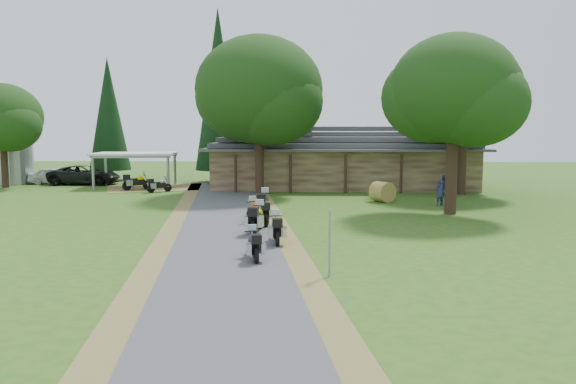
{
  "coord_description": "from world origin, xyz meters",
  "views": [
    {
      "loc": [
        3.13,
        -21.1,
        4.58
      ],
      "look_at": [
        2.27,
        5.69,
        1.6
      ],
      "focal_mm": 35.0,
      "sensor_mm": 36.0,
      "label": 1
    }
  ],
  "objects_px": {
    "silo": "(13,146)",
    "hay_bale": "(382,192)",
    "motorcycle_row_a": "(254,243)",
    "motorcycle_row_b": "(276,228)",
    "car_dark_suv": "(84,170)",
    "motorcycle_carport_a": "(137,181)",
    "motorcycle_row_c": "(257,217)",
    "motorcycle_carport_b": "(159,184)",
    "motorcycle_row_e": "(264,203)",
    "lodge": "(342,156)",
    "carport": "(136,170)",
    "motorcycle_row_d": "(257,211)",
    "car_white_sedan": "(54,173)"
  },
  "relations": [
    {
      "from": "lodge",
      "to": "motorcycle_carport_b",
      "type": "xyz_separation_m",
      "value": [
        -13.66,
        -4.36,
        -1.87
      ]
    },
    {
      "from": "car_white_sedan",
      "to": "motorcycle_carport_b",
      "type": "height_order",
      "value": "car_white_sedan"
    },
    {
      "from": "carport",
      "to": "car_white_sedan",
      "type": "xyz_separation_m",
      "value": [
        -7.74,
        2.4,
        -0.5
      ]
    },
    {
      "from": "lodge",
      "to": "car_dark_suv",
      "type": "bearing_deg",
      "value": 176.6
    },
    {
      "from": "car_white_sedan",
      "to": "motorcycle_row_e",
      "type": "bearing_deg",
      "value": -141.27
    },
    {
      "from": "car_dark_suv",
      "to": "silo",
      "type": "bearing_deg",
      "value": 85.93
    },
    {
      "from": "car_dark_suv",
      "to": "hay_bale",
      "type": "xyz_separation_m",
      "value": [
        23.47,
        -10.75,
        -0.56
      ]
    },
    {
      "from": "car_dark_suv",
      "to": "motorcycle_row_c",
      "type": "height_order",
      "value": "car_dark_suv"
    },
    {
      "from": "silo",
      "to": "motorcycle_row_e",
      "type": "bearing_deg",
      "value": -37.49
    },
    {
      "from": "silo",
      "to": "motorcycle_row_a",
      "type": "xyz_separation_m",
      "value": [
        22.97,
        -27.36,
        -2.62
      ]
    },
    {
      "from": "motorcycle_row_c",
      "to": "motorcycle_row_e",
      "type": "xyz_separation_m",
      "value": [
        -0.07,
        4.85,
        0.02
      ]
    },
    {
      "from": "motorcycle_row_c",
      "to": "hay_bale",
      "type": "height_order",
      "value": "motorcycle_row_c"
    },
    {
      "from": "silo",
      "to": "motorcycle_row_b",
      "type": "xyz_separation_m",
      "value": [
        23.62,
        -24.4,
        -2.57
      ]
    },
    {
      "from": "lodge",
      "to": "hay_bale",
      "type": "bearing_deg",
      "value": -78.06
    },
    {
      "from": "carport",
      "to": "car_dark_suv",
      "type": "bearing_deg",
      "value": 154.18
    },
    {
      "from": "lodge",
      "to": "carport",
      "type": "height_order",
      "value": "lodge"
    },
    {
      "from": "car_dark_suv",
      "to": "motorcycle_carport_a",
      "type": "relative_size",
      "value": 3.13
    },
    {
      "from": "car_dark_suv",
      "to": "motorcycle_carport_b",
      "type": "bearing_deg",
      "value": -125.86
    },
    {
      "from": "silo",
      "to": "carport",
      "type": "bearing_deg",
      "value": -11.81
    },
    {
      "from": "car_dark_suv",
      "to": "motorcycle_row_e",
      "type": "xyz_separation_m",
      "value": [
        16.36,
        -16.87,
        -0.48
      ]
    },
    {
      "from": "silo",
      "to": "motorcycle_carport_a",
      "type": "relative_size",
      "value": 3.18
    },
    {
      "from": "motorcycle_carport_b",
      "to": "motorcycle_carport_a",
      "type": "bearing_deg",
      "value": 107.33
    },
    {
      "from": "carport",
      "to": "motorcycle_carport_b",
      "type": "bearing_deg",
      "value": -57.38
    },
    {
      "from": "motorcycle_row_e",
      "to": "motorcycle_carport_a",
      "type": "relative_size",
      "value": 1.05
    },
    {
      "from": "motorcycle_carport_b",
      "to": "carport",
      "type": "bearing_deg",
      "value": 88.59
    },
    {
      "from": "lodge",
      "to": "motorcycle_row_b",
      "type": "distance_m",
      "value": 23.12
    },
    {
      "from": "car_dark_suv",
      "to": "motorcycle_carport_b",
      "type": "height_order",
      "value": "car_dark_suv"
    },
    {
      "from": "motorcycle_row_a",
      "to": "hay_bale",
      "type": "relative_size",
      "value": 1.31
    },
    {
      "from": "silo",
      "to": "motorcycle_row_d",
      "type": "distance_m",
      "value": 30.24
    },
    {
      "from": "car_white_sedan",
      "to": "motorcycle_row_b",
      "type": "xyz_separation_m",
      "value": [
        20.22,
        -24.47,
        -0.25
      ]
    },
    {
      "from": "silo",
      "to": "motorcycle_row_c",
      "type": "relative_size",
      "value": 3.11
    },
    {
      "from": "lodge",
      "to": "hay_bale",
      "type": "relative_size",
      "value": 16.6
    },
    {
      "from": "motorcycle_row_b",
      "to": "motorcycle_carport_b",
      "type": "distance_m",
      "value": 20.69
    },
    {
      "from": "motorcycle_row_c",
      "to": "car_white_sedan",
      "type": "bearing_deg",
      "value": 47.39
    },
    {
      "from": "car_dark_suv",
      "to": "motorcycle_row_b",
      "type": "height_order",
      "value": "car_dark_suv"
    },
    {
      "from": "car_white_sedan",
      "to": "motorcycle_row_b",
      "type": "relative_size",
      "value": 2.85
    },
    {
      "from": "silo",
      "to": "hay_bale",
      "type": "xyz_separation_m",
      "value": [
        29.69,
        -11.19,
        -2.56
      ]
    },
    {
      "from": "lodge",
      "to": "car_white_sedan",
      "type": "bearing_deg",
      "value": 175.81
    },
    {
      "from": "motorcycle_row_c",
      "to": "motorcycle_carport_b",
      "type": "distance_m",
      "value": 18.25
    },
    {
      "from": "car_white_sedan",
      "to": "motorcycle_row_d",
      "type": "distance_m",
      "value": 27.74
    },
    {
      "from": "motorcycle_row_d",
      "to": "car_dark_suv",
      "type": "bearing_deg",
      "value": 8.5
    },
    {
      "from": "lodge",
      "to": "motorcycle_row_e",
      "type": "xyz_separation_m",
      "value": [
        -5.11,
        -15.6,
        -1.73
      ]
    },
    {
      "from": "lodge",
      "to": "motorcycle_carport_a",
      "type": "distance_m",
      "value": 16.11
    },
    {
      "from": "motorcycle_row_b",
      "to": "motorcycle_row_e",
      "type": "height_order",
      "value": "motorcycle_row_e"
    },
    {
      "from": "lodge",
      "to": "motorcycle_row_b",
      "type": "xyz_separation_m",
      "value": [
        -4.07,
        -22.69,
        -1.82
      ]
    },
    {
      "from": "motorcycle_row_b",
      "to": "hay_bale",
      "type": "distance_m",
      "value": 14.54
    },
    {
      "from": "car_white_sedan",
      "to": "car_dark_suv",
      "type": "bearing_deg",
      "value": -109.27
    },
    {
      "from": "hay_bale",
      "to": "lodge",
      "type": "bearing_deg",
      "value": 101.94
    },
    {
      "from": "car_white_sedan",
      "to": "motorcycle_row_a",
      "type": "bearing_deg",
      "value": -153.57
    },
    {
      "from": "motorcycle_row_b",
      "to": "motorcycle_carport_b",
      "type": "bearing_deg",
      "value": 21.31
    }
  ]
}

